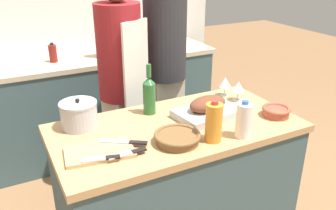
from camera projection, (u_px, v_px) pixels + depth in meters
The scene contains 21 objects.
kitchen_island at pixel (176, 190), 2.12m from camera, with size 1.35×0.69×0.87m.
back_counter at pixel (102, 102), 3.29m from camera, with size 2.08×0.60×0.91m.
back_wall at pixel (84, 7), 3.25m from camera, with size 2.58×0.10×2.55m.
roasting_pan at pixel (207, 109), 2.03m from camera, with size 0.39×0.28×0.12m.
wicker_basket at pixel (177, 137), 1.76m from camera, with size 0.23×0.23×0.05m.
cutting_board at pixel (99, 152), 1.67m from camera, with size 0.34×0.23×0.02m.
stock_pot at pixel (79, 115), 1.90m from camera, with size 0.20×0.20×0.17m.
mixing_bowl at pixel (276, 111), 2.05m from camera, with size 0.16×0.16×0.06m.
juice_jug at pixel (214, 122), 1.75m from camera, with size 0.09×0.09×0.22m.
milk_jug at pixel (244, 120), 1.79m from camera, with size 0.08×0.08×0.20m.
wine_bottle_green at pixel (149, 94), 2.05m from camera, with size 0.07×0.07×0.30m.
wine_glass_left at pixel (238, 87), 2.24m from camera, with size 0.08×0.08×0.13m.
wine_glass_right at pixel (225, 83), 2.31m from camera, with size 0.08×0.08×0.13m.
knife_chef at pixel (125, 142), 1.74m from camera, with size 0.21×0.15×0.01m.
knife_paring at pixel (129, 153), 1.64m from camera, with size 0.19×0.03×0.01m.
knife_bread at pixel (102, 158), 1.60m from camera, with size 0.17×0.07×0.01m.
stand_mixer at pixel (108, 40), 3.00m from camera, with size 0.18×0.14×0.36m.
condiment_bottle_tall at pixel (171, 42), 3.26m from camera, with size 0.05×0.05×0.15m.
condiment_bottle_short at pixel (53, 53), 2.89m from camera, with size 0.06×0.06×0.16m.
person_cook_aproned at pixel (121, 80), 2.50m from camera, with size 0.33×0.35×1.63m.
person_cook_guest at pixel (165, 59), 2.65m from camera, with size 0.31×0.31×1.79m.
Camera 1 is at (-0.84, -1.53, 1.75)m, focal length 38.00 mm.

